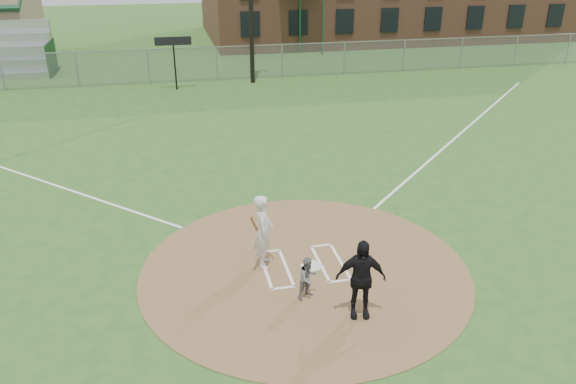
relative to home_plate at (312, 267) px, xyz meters
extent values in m
plane|color=#2B571D|center=(-0.21, -0.02, -0.04)|extent=(140.00, 140.00, 0.00)
cylinder|color=olive|center=(-0.21, -0.02, -0.03)|extent=(8.40, 8.40, 0.02)
cube|color=silver|center=(0.00, 0.00, 0.00)|extent=(0.62, 0.62, 0.03)
cube|color=white|center=(8.79, 8.98, -0.03)|extent=(17.04, 17.04, 0.01)
cube|color=white|center=(-9.21, 8.98, -0.03)|extent=(17.04, 17.04, 0.01)
imported|color=slate|center=(-0.43, -1.25, 0.50)|extent=(0.62, 0.57, 1.04)
imported|color=black|center=(0.51, -2.17, 0.93)|extent=(1.17, 0.67, 1.88)
cube|color=white|center=(-1.21, 0.13, -0.01)|extent=(0.08, 1.80, 0.01)
cube|color=white|center=(-0.66, 0.13, -0.01)|extent=(0.08, 1.80, 0.01)
cube|color=white|center=(-0.93, 1.03, -0.01)|extent=(0.62, 0.08, 0.01)
cube|color=white|center=(-0.93, -0.77, -0.01)|extent=(0.62, 0.08, 0.01)
cube|color=white|center=(0.79, 0.13, -0.01)|extent=(0.08, 1.80, 0.01)
cube|color=white|center=(0.24, 0.13, -0.01)|extent=(0.08, 1.80, 0.01)
cube|color=white|center=(0.51, 1.03, -0.01)|extent=(0.62, 0.08, 0.01)
cube|color=white|center=(0.51, -0.77, -0.01)|extent=(0.62, 0.08, 0.01)
imported|color=silver|center=(-1.19, 0.40, 0.96)|extent=(0.63, 0.81, 1.96)
cylinder|color=#915C3A|center=(-1.49, 0.00, 1.41)|extent=(0.31, 0.57, 0.70)
cube|color=slate|center=(-0.21, 21.98, 0.96)|extent=(56.00, 0.03, 2.00)
cube|color=gray|center=(-0.21, 21.98, 1.96)|extent=(56.00, 0.06, 0.06)
cube|color=gray|center=(-0.21, 21.98, 0.96)|extent=(56.08, 0.08, 2.00)
cube|color=#194728|center=(-10.21, 26.18, 0.96)|extent=(0.08, 3.20, 2.00)
cube|color=#194728|center=(6.79, 29.82, 2.21)|extent=(0.12, 0.12, 4.50)
cube|color=#194728|center=(8.29, 28.87, 2.21)|extent=(0.12, 0.12, 4.50)
cylinder|color=black|center=(-2.71, 20.18, 1.26)|extent=(0.10, 0.10, 2.60)
cube|color=black|center=(-2.71, 20.18, 2.66)|extent=(2.00, 0.10, 0.45)
camera|label=1|loc=(-3.27, -11.99, 7.65)|focal=35.00mm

